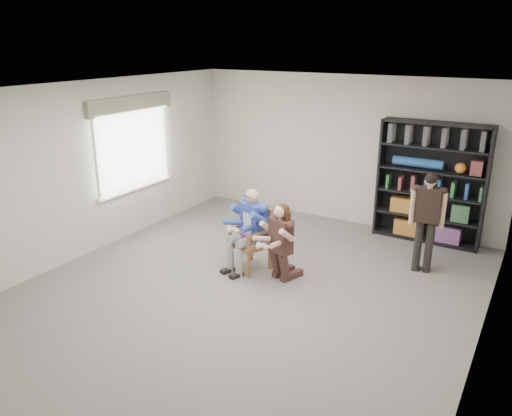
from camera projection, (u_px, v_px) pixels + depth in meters
The scene contains 8 objects.
room_shell at pixel (246, 198), 6.61m from camera, with size 6.00×7.00×2.80m, color silver, non-canonical shape.
floor at pixel (246, 292), 7.06m from camera, with size 6.00×7.00×0.01m, color slate.
window_left at pixel (134, 145), 8.78m from camera, with size 0.16×2.00×1.75m, color white, non-canonical shape.
armchair at pixel (250, 239), 7.64m from camera, with size 0.58×0.56×0.99m, color brown, non-canonical shape.
seated_man at pixel (250, 230), 7.59m from camera, with size 0.56×0.77×1.29m, color #2D4296, non-canonical shape.
kneeling_woman at pixel (279, 243), 7.23m from camera, with size 0.50×0.79×1.18m, color #3A221E, non-canonical shape.
bookshelf at pixel (431, 183), 8.56m from camera, with size 1.80×0.38×2.10m, color black, non-canonical shape.
standing_man at pixel (426, 223), 7.46m from camera, with size 0.48×0.27×1.57m, color black, non-canonical shape.
Camera 1 is at (3.35, -5.34, 3.40)m, focal length 35.00 mm.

